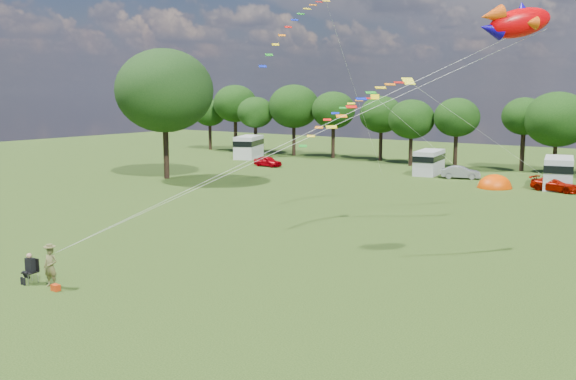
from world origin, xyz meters
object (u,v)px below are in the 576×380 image
Objects in this scene: car_a at (268,161)px; campervan_b at (429,161)px; car_c at (556,184)px; campervan_c at (558,172)px; fish_kite at (514,23)px; campervan_a at (249,146)px; tent_orange at (494,188)px; kite_flyer at (51,267)px; camp_chair at (31,265)px; car_b at (461,172)px; big_tree at (164,91)px.

campervan_b is (18.71, 4.51, 0.79)m from car_a.
campervan_c is at bearing 20.99° from car_c.
campervan_b is 44.53m from fish_kite.
tent_orange is (35.90, -7.47, -1.58)m from campervan_a.
tent_orange is (-5.18, -1.00, -0.62)m from car_c.
camp_chair is (-1.31, -0.19, -0.07)m from kite_flyer.
car_b reaches higher than car_a.
campervan_a is 1.89× the size of tent_orange.
campervan_b is (20.76, 19.06, -7.61)m from big_tree.
car_a is 1.01× the size of car_b.
campervan_b is 48.58m from camp_chair.
kite_flyer is 22.93m from fish_kite.
campervan_b is (26.84, -1.83, -0.20)m from campervan_a.
camp_chair is (21.85, -29.50, -8.15)m from big_tree.
car_b is at bearing 139.17° from tent_orange.
car_b is 2.54× the size of camp_chair.
campervan_c is 1.79× the size of tent_orange.
fish_kite is (6.15, -36.13, 10.17)m from campervan_c.
campervan_c is 4.32× the size of camp_chair.
tent_orange is at bearing 70.64° from camp_chair.
fish_kite is at bearing -127.66° from car_a.
camp_chair is (1.09, -48.56, -0.54)m from campervan_b.
tent_orange is (4.93, -4.26, -0.63)m from car_b.
car_a is 48.68m from kite_flyer.
big_tree is 2.12× the size of campervan_c.
campervan_a is at bearing 106.24° from big_tree.
car_b is 0.87× the size of car_c.
fish_kite is at bearing 19.32° from camp_chair.
camp_chair is (27.93, -50.39, -0.74)m from campervan_a.
campervan_a reaches higher than campervan_c.
big_tree is 22.99m from campervan_a.
car_a is 48.30m from camp_chair.
campervan_a is 1.17× the size of campervan_b.
big_tree is 38.76m from car_c.
campervan_c is at bearing -118.52° from campervan_a.
camp_chair is (-12.78, -46.27, -0.68)m from campervan_c.
car_a is 27.80m from tent_orange.
campervan_a is 58.10m from kite_flyer.
car_c is 14.99m from campervan_b.
car_b is 0.65× the size of campervan_b.
car_c is 45.84m from camp_chair.
camp_chair reaches higher than car_a.
fish_kite is (20.03, -38.42, 10.31)m from campervan_b.
campervan_c is at bearing -108.60° from campervan_b.
campervan_b is at bearing 84.26° from car_c.
car_b is at bearing -118.65° from campervan_a.
camp_chair reaches higher than tent_orange.
car_c is at bearing 10.88° from tent_orange.
campervan_c is (40.72, -4.12, -0.06)m from campervan_a.
car_c is 1.41× the size of fish_kite.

